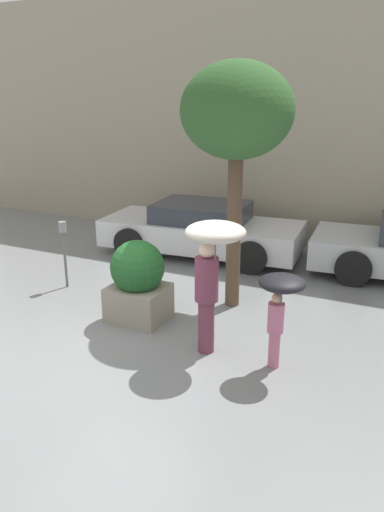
# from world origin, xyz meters

# --- Properties ---
(ground_plane) EXTENTS (40.00, 40.00, 0.00)m
(ground_plane) POSITION_xyz_m (0.00, 0.00, 0.00)
(ground_plane) COLOR slate
(building_facade) EXTENTS (18.00, 0.30, 6.00)m
(building_facade) POSITION_xyz_m (0.00, 6.50, 3.00)
(building_facade) COLOR #9E937F
(building_facade) RESTS_ON ground
(planter_box) EXTENTS (0.92, 0.89, 1.36)m
(planter_box) POSITION_xyz_m (-0.21, 1.07, 0.68)
(planter_box) COLOR gray
(planter_box) RESTS_ON ground
(person_adult) EXTENTS (0.82, 0.82, 1.97)m
(person_adult) POSITION_xyz_m (1.32, 0.53, 1.45)
(person_adult) COLOR brown
(person_adult) RESTS_ON ground
(person_child) EXTENTS (0.61, 0.61, 1.37)m
(person_child) POSITION_xyz_m (2.30, 0.52, 1.05)
(person_child) COLOR #B76684
(person_child) RESTS_ON ground
(parked_car_near) EXTENTS (4.67, 2.27, 1.21)m
(parked_car_near) POSITION_xyz_m (-0.74, 4.72, 0.58)
(parked_car_near) COLOR silver
(parked_car_near) RESTS_ON ground
(street_tree) EXTENTS (1.82, 1.82, 4.10)m
(street_tree) POSITION_xyz_m (0.97, 2.30, 3.26)
(street_tree) COLOR brown
(street_tree) RESTS_ON ground
(parking_meter) EXTENTS (0.14, 0.14, 1.30)m
(parking_meter) POSITION_xyz_m (-2.23, 1.70, 0.93)
(parking_meter) COLOR #595B60
(parking_meter) RESTS_ON ground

